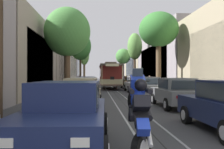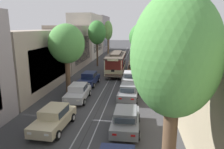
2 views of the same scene
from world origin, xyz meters
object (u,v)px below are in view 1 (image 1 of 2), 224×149
(parked_car_navy_fourth_left, at_px, (87,84))
(parked_car_brown_fifth_right, at_px, (130,82))
(parked_car_silver_fourth_right, at_px, (135,84))
(pedestrian_on_left_pavement, at_px, (150,81))
(parked_car_beige_second_left, at_px, (81,94))
(parked_car_grey_second_right, at_px, (176,92))
(parked_car_navy_near_left, at_px, (66,115))
(street_tree_kerb_left_mid, at_px, (80,46))
(street_tree_kerb_right_mid, at_px, (135,47))
(street_tree_kerb_right_second, at_px, (159,30))
(parked_car_brown_sixth_right, at_px, (124,81))
(street_tree_kerb_left_fourth, at_px, (84,55))
(street_tree_kerb_right_fourth, at_px, (123,57))
(parked_car_silver_mid_left, at_px, (86,87))
(cable_car_trolley, at_px, (110,76))
(parked_car_grey_mid_right, at_px, (148,87))
(motorcycle_with_rider, at_px, (139,110))
(street_tree_kerb_left_second, at_px, (67,33))

(parked_car_navy_fourth_left, height_order, parked_car_brown_fifth_right, same)
(parked_car_silver_fourth_right, xyz_separation_m, pedestrian_on_left_pavement, (3.44, 8.70, 0.12))
(parked_car_beige_second_left, bearing_deg, parked_car_grey_second_right, 5.23)
(parked_car_navy_near_left, height_order, street_tree_kerb_left_mid, street_tree_kerb_left_mid)
(parked_car_navy_fourth_left, bearing_deg, street_tree_kerb_right_mid, 61.99)
(street_tree_kerb_right_second, bearing_deg, parked_car_silver_fourth_right, 123.24)
(parked_car_brown_sixth_right, xyz_separation_m, street_tree_kerb_left_fourth, (-6.96, 14.41, 5.28))
(street_tree_kerb_right_mid, xyz_separation_m, street_tree_kerb_right_fourth, (-0.09, 15.81, -0.28))
(parked_car_beige_second_left, xyz_separation_m, parked_car_silver_fourth_right, (4.79, 12.63, 0.00))
(parked_car_navy_near_left, xyz_separation_m, parked_car_silver_mid_left, (-0.07, 12.40, 0.00))
(street_tree_kerb_right_second, xyz_separation_m, cable_car_trolley, (-4.12, 8.67, -4.26))
(parked_car_grey_mid_right, height_order, motorcycle_with_rider, motorcycle_with_rider)
(parked_car_silver_fourth_right, height_order, street_tree_kerb_left_second, street_tree_kerb_left_second)
(parked_car_brown_fifth_right, bearing_deg, street_tree_kerb_right_fourth, 86.08)
(street_tree_kerb_left_mid, distance_m, pedestrian_on_left_pavement, 11.56)
(parked_car_brown_sixth_right, relative_size, street_tree_kerb_right_second, 0.58)
(parked_car_navy_near_left, distance_m, parked_car_brown_sixth_right, 32.23)
(cable_car_trolley, bearing_deg, street_tree_kerb_right_fourth, 79.27)
(parked_car_grey_mid_right, bearing_deg, parked_car_silver_fourth_right, 91.08)
(parked_car_beige_second_left, distance_m, parked_car_navy_fourth_left, 11.56)
(parked_car_navy_fourth_left, height_order, street_tree_kerb_left_mid, street_tree_kerb_left_mid)
(street_tree_kerb_left_second, bearing_deg, parked_car_navy_near_left, -83.08)
(parked_car_brown_sixth_right, relative_size, street_tree_kerb_left_mid, 0.54)
(parked_car_beige_second_left, relative_size, street_tree_kerb_right_second, 0.58)
(parked_car_beige_second_left, height_order, street_tree_kerb_left_mid, street_tree_kerb_left_mid)
(parked_car_silver_mid_left, height_order, pedestrian_on_left_pavement, pedestrian_on_left_pavement)
(parked_car_silver_fourth_right, relative_size, street_tree_kerb_right_mid, 0.54)
(parked_car_grey_second_right, distance_m, street_tree_kerb_right_fourth, 40.05)
(parked_car_navy_fourth_left, bearing_deg, parked_car_brown_sixth_right, 69.37)
(street_tree_kerb_left_second, xyz_separation_m, cable_car_trolley, (4.11, 10.56, -3.62))
(cable_car_trolley, relative_size, motorcycle_with_rider, 4.82)
(parked_car_navy_near_left, distance_m, street_tree_kerb_right_second, 18.33)
(street_tree_kerb_left_mid, distance_m, street_tree_kerb_left_fourth, 15.53)
(parked_car_beige_second_left, height_order, cable_car_trolley, cable_car_trolley)
(street_tree_kerb_right_mid, bearing_deg, street_tree_kerb_right_second, -90.19)
(parked_car_beige_second_left, height_order, street_tree_kerb_right_mid, street_tree_kerb_right_mid)
(parked_car_silver_mid_left, distance_m, street_tree_kerb_left_second, 5.22)
(parked_car_silver_fourth_right, height_order, pedestrian_on_left_pavement, pedestrian_on_left_pavement)
(parked_car_silver_fourth_right, distance_m, parked_car_brown_fifth_right, 6.13)
(parked_car_grey_second_right, height_order, parked_car_silver_fourth_right, same)
(parked_car_grey_mid_right, distance_m, cable_car_trolley, 12.01)
(parked_car_brown_fifth_right, bearing_deg, parked_car_grey_second_right, -90.03)
(parked_car_grey_mid_right, bearing_deg, parked_car_brown_sixth_right, 89.65)
(parked_car_beige_second_left, bearing_deg, cable_car_trolley, 82.57)
(motorcycle_with_rider, bearing_deg, parked_car_silver_fourth_right, 81.12)
(cable_car_trolley, bearing_deg, parked_car_navy_near_left, -95.38)
(street_tree_kerb_right_second, bearing_deg, street_tree_kerb_right_mid, 89.81)
(parked_car_grey_second_right, height_order, street_tree_kerb_right_mid, street_tree_kerb_right_mid)
(street_tree_kerb_left_fourth, xyz_separation_m, motorcycle_with_rider, (3.65, -46.95, -5.08))
(parked_car_navy_near_left, height_order, street_tree_kerb_left_fourth, street_tree_kerb_left_fourth)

